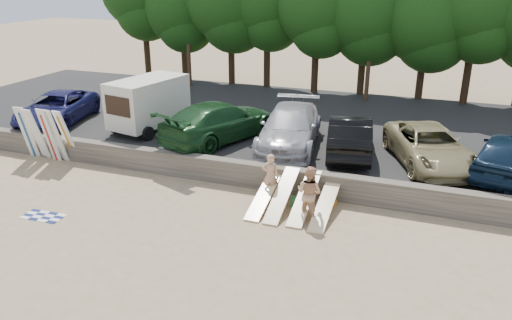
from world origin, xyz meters
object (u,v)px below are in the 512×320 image
object	(u,v)px
car_1	(219,121)
car_4	(430,146)
car_3	(350,135)
car_2	(290,128)
car_5	(507,155)
cooler	(296,202)
beachgoer_a	(270,176)
box_trailer	(148,102)
car_0	(57,108)
beachgoer_b	(309,193)

from	to	relation	value
car_1	car_4	bearing A→B (deg)	-158.90
car_1	car_3	bearing A→B (deg)	-157.39
car_2	car_5	world-z (taller)	car_2
car_1	cooler	distance (m)	6.63
car_4	cooler	size ratio (longest dim) A/B	14.63
beachgoer_a	cooler	world-z (taller)	beachgoer_a
box_trailer	car_4	distance (m)	13.25
beachgoer_a	car_1	bearing A→B (deg)	-48.45
car_2	car_4	xyz separation A→B (m)	(5.99, -0.14, -0.11)
beachgoer_a	box_trailer	bearing A→B (deg)	-31.20
car_0	beachgoer_b	bearing A→B (deg)	-30.31
car_4	cooler	xyz separation A→B (m)	(-4.38, -4.29, -1.31)
car_5	beachgoer_a	world-z (taller)	car_5
car_4	beachgoer_b	world-z (taller)	car_4
car_4	cooler	bearing A→B (deg)	-157.91
car_0	cooler	distance (m)	14.58
car_0	beachgoer_b	distance (m)	15.38
car_2	car_3	size ratio (longest dim) A/B	1.19
box_trailer	beachgoer_a	size ratio (longest dim) A/B	2.40
car_4	car_5	distance (m)	2.84
box_trailer	car_5	size ratio (longest dim) A/B	0.88
car_0	car_1	world-z (taller)	car_1
box_trailer	car_0	size ratio (longest dim) A/B	0.77
cooler	car_0	bearing A→B (deg)	155.21
box_trailer	beachgoer_b	xyz separation A→B (m)	(9.51, -5.19, -1.16)
car_1	cooler	bearing A→B (deg)	160.24
beachgoer_a	cooler	size ratio (longest dim) A/B	4.75
car_2	car_5	distance (m)	8.82
car_0	beachgoer_b	size ratio (longest dim) A/B	2.86
car_2	cooler	distance (m)	4.92
car_3	car_5	bearing A→B (deg)	167.03
car_3	beachgoer_a	bearing A→B (deg)	51.74
car_5	beachgoer_a	bearing A→B (deg)	39.08
car_2	car_4	world-z (taller)	car_2
car_0	car_3	xyz separation A→B (m)	(15.10, 0.59, 0.06)
car_3	beachgoer_a	size ratio (longest dim) A/B	2.82
car_0	car_5	world-z (taller)	car_5
car_2	cooler	world-z (taller)	car_2
box_trailer	car_3	bearing A→B (deg)	11.02
box_trailer	car_1	distance (m)	3.94
beachgoer_a	cooler	distance (m)	1.39
car_5	beachgoer_a	xyz separation A→B (m)	(-8.34, -3.73, -0.64)
beachgoer_a	car_3	bearing A→B (deg)	-121.84
car_2	car_4	distance (m)	5.99
car_2	car_0	bearing A→B (deg)	174.38
car_5	beachgoer_a	distance (m)	9.16
box_trailer	car_0	xyz separation A→B (m)	(-5.16, -0.60, -0.66)
beachgoer_b	beachgoer_a	bearing A→B (deg)	-14.42
beachgoer_b	box_trailer	bearing A→B (deg)	-11.38
car_1	car_5	xyz separation A→B (m)	(12.16, -0.10, -0.06)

